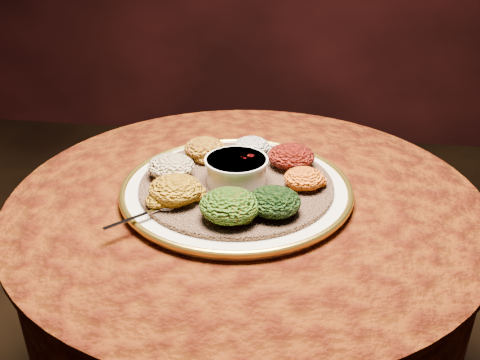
# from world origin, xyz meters

# --- Properties ---
(table) EXTENTS (0.96, 0.96, 0.73)m
(table) POSITION_xyz_m (0.00, 0.00, 0.55)
(table) COLOR black
(table) RESTS_ON ground
(platter) EXTENTS (0.51, 0.51, 0.02)m
(platter) POSITION_xyz_m (-0.02, -0.00, 0.75)
(platter) COLOR beige
(platter) RESTS_ON table
(injera) EXTENTS (0.49, 0.49, 0.01)m
(injera) POSITION_xyz_m (-0.02, -0.00, 0.76)
(injera) COLOR brown
(injera) RESTS_ON platter
(stew_bowl) EXTENTS (0.13, 0.13, 0.05)m
(stew_bowl) POSITION_xyz_m (-0.02, -0.00, 0.79)
(stew_bowl) COLOR silver
(stew_bowl) RESTS_ON injera
(spoon) EXTENTS (0.11, 0.11, 0.01)m
(spoon) POSITION_xyz_m (-0.14, -0.13, 0.77)
(spoon) COLOR silver
(spoon) RESTS_ON injera
(portion_ayib) EXTENTS (0.08, 0.08, 0.04)m
(portion_ayib) POSITION_xyz_m (-0.01, 0.13, 0.78)
(portion_ayib) COLOR beige
(portion_ayib) RESTS_ON injera
(portion_kitfo) EXTENTS (0.10, 0.09, 0.05)m
(portion_kitfo) POSITION_xyz_m (0.08, 0.08, 0.79)
(portion_kitfo) COLOR black
(portion_kitfo) RESTS_ON injera
(portion_tikil) EXTENTS (0.08, 0.08, 0.04)m
(portion_tikil) POSITION_xyz_m (0.12, -0.00, 0.78)
(portion_tikil) COLOR #B5830F
(portion_tikil) RESTS_ON injera
(portion_gomen) EXTENTS (0.10, 0.09, 0.05)m
(portion_gomen) POSITION_xyz_m (0.06, -0.11, 0.79)
(portion_gomen) COLOR black
(portion_gomen) RESTS_ON injera
(portion_mixveg) EXTENTS (0.11, 0.10, 0.05)m
(portion_mixveg) POSITION_xyz_m (-0.01, -0.14, 0.79)
(portion_mixveg) COLOR #943609
(portion_mixveg) RESTS_ON injera
(portion_kik) EXTENTS (0.10, 0.10, 0.05)m
(portion_kik) POSITION_xyz_m (-0.12, -0.09, 0.79)
(portion_kik) COLOR #A7790E
(portion_kik) RESTS_ON injera
(portion_timatim) EXTENTS (0.10, 0.09, 0.05)m
(portion_timatim) POSITION_xyz_m (-0.15, 0.00, 0.79)
(portion_timatim) COLOR maroon
(portion_timatim) RESTS_ON injera
(portion_shiro) EXTENTS (0.09, 0.09, 0.04)m
(portion_shiro) POSITION_xyz_m (-0.11, 0.10, 0.78)
(portion_shiro) COLOR #976C12
(portion_shiro) RESTS_ON injera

